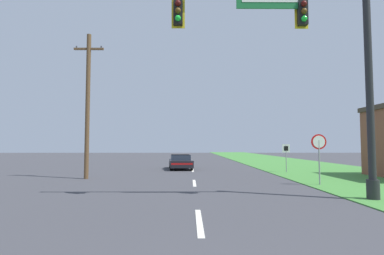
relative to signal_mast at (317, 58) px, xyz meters
The scene contains 7 objects.
grass_verge_right 22.45m from the signal_mast, 74.05° to the left, with size 10.00×110.00×0.04m.
road_center_line 14.71m from the signal_mast, 109.11° to the left, with size 0.16×34.80×0.01m.
signal_mast is the anchor object (origin of this frame).
car_ahead 16.09m from the signal_mast, 110.96° to the left, with size 2.18×4.39×1.19m.
stop_sign 5.52m from the signal_mast, 66.94° to the left, with size 0.76×0.07×2.50m.
route_sign_post 11.82m from the signal_mast, 78.13° to the left, with size 0.55×0.06×2.03m.
utility_pole_near 13.01m from the signal_mast, 147.05° to the left, with size 1.80×0.26×8.76m.
Camera 1 is at (-0.25, -1.88, 1.98)m, focal length 28.00 mm.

